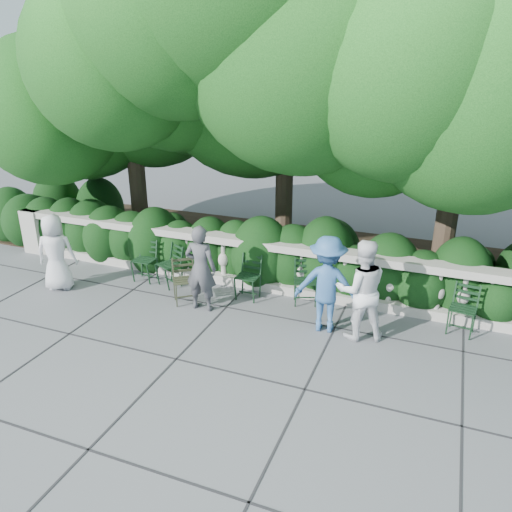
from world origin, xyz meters
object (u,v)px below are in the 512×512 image
at_px(person_casual_man, 361,290).
at_px(chair_weathered, 187,306).
at_px(chair_f, 457,337).
at_px(chair_c, 164,287).
at_px(chair_d, 305,307).
at_px(person_older_blue, 327,284).
at_px(chair_e, 245,302).
at_px(person_businessman, 56,252).
at_px(person_woman_grey, 201,268).
at_px(chair_b, 142,283).

bearing_deg(person_casual_man, chair_weathered, -21.55).
bearing_deg(chair_f, person_casual_man, -150.55).
bearing_deg(chair_c, chair_d, 31.48).
distance_m(person_casual_man, person_older_blue, 0.56).
xyz_separation_m(chair_d, chair_weathered, (-2.02, -0.75, 0.00)).
height_order(chair_e, person_older_blue, person_older_blue).
bearing_deg(chair_d, chair_weathered, -179.92).
relative_size(chair_c, chair_f, 1.00).
bearing_deg(person_casual_man, chair_d, -55.01).
height_order(chair_weathered, person_older_blue, person_older_blue).
relative_size(chair_c, chair_weathered, 1.00).
bearing_deg(person_casual_man, chair_c, -29.47).
relative_size(chair_weathered, person_businessman, 0.56).
xyz_separation_m(person_woman_grey, person_older_blue, (2.23, 0.10, 0.03)).
xyz_separation_m(chair_c, chair_e, (1.71, 0.02, 0.00)).
xyz_separation_m(chair_b, chair_weathered, (1.32, -0.54, 0.00)).
height_order(chair_f, person_businessman, person_businessman).
bearing_deg(chair_b, person_older_blue, -7.56).
xyz_separation_m(chair_f, chair_weathered, (-4.61, -0.64, 0.00)).
distance_m(chair_b, chair_c, 0.52).
bearing_deg(person_casual_man, chair_e, -35.09).
xyz_separation_m(chair_c, chair_weathered, (0.80, -0.52, 0.00)).
relative_size(chair_d, chair_f, 1.00).
distance_m(person_businessman, person_casual_man, 5.76).
xyz_separation_m(chair_weathered, person_woman_grey, (0.31, 0.01, 0.78)).
relative_size(chair_d, chair_weathered, 1.00).
xyz_separation_m(chair_b, chair_d, (3.33, 0.21, 0.00)).
relative_size(person_businessman, person_casual_man, 0.90).
xyz_separation_m(person_businessman, person_older_blue, (5.19, 0.36, 0.06)).
bearing_deg(chair_weathered, chair_e, -6.17).
distance_m(chair_b, person_businessman, 1.72).
bearing_deg(chair_e, chair_c, -178.20).
xyz_separation_m(chair_e, person_older_blue, (1.62, -0.43, 0.81)).
bearing_deg(chair_b, person_businessman, -151.05).
bearing_deg(chair_weathered, chair_b, 121.08).
xyz_separation_m(chair_b, person_woman_grey, (1.63, -0.52, 0.78)).
bearing_deg(chair_b, person_casual_man, -7.38).
relative_size(chair_d, person_woman_grey, 0.54).
bearing_deg(person_older_blue, chair_b, -13.80).
bearing_deg(chair_f, chair_d, -173.55).
relative_size(person_woman_grey, person_older_blue, 0.96).
xyz_separation_m(chair_e, chair_f, (3.69, 0.09, 0.00)).
xyz_separation_m(chair_c, chair_f, (5.40, 0.11, 0.00)).
bearing_deg(chair_b, chair_e, -1.18).
height_order(chair_e, chair_f, same).
relative_size(person_woman_grey, person_casual_man, 0.94).
distance_m(chair_c, person_older_blue, 3.46).
xyz_separation_m(chair_c, person_woman_grey, (1.11, -0.51, 0.78)).
height_order(chair_b, person_casual_man, person_casual_man).
height_order(chair_b, person_businessman, person_businessman).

